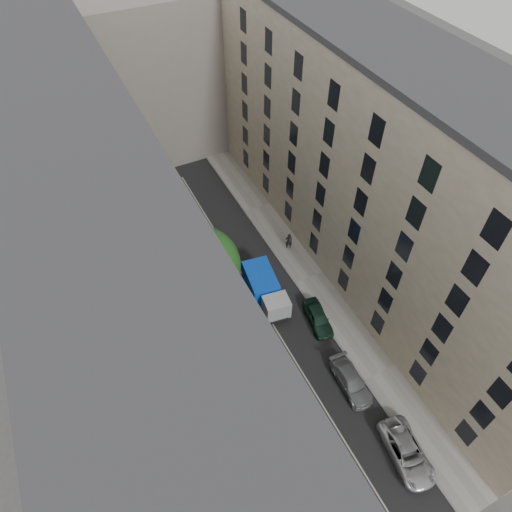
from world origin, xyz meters
TOP-DOWN VIEW (x-y plane):
  - ground at (0.00, 0.00)m, footprint 120.00×120.00m
  - road_surface at (0.00, 0.00)m, footprint 8.00×44.00m
  - sidewalk_left at (-5.50, 0.00)m, footprint 3.00×44.00m
  - sidewalk_right at (5.50, 0.00)m, footprint 3.00×44.00m
  - building_left at (-11.00, 0.00)m, footprint 8.00×44.00m
  - building_right at (11.00, 0.00)m, footprint 8.00×44.00m
  - building_endcap at (0.00, 28.00)m, footprint 18.00×12.00m
  - tarp_truck at (0.60, -0.39)m, footprint 3.04×6.09m
  - car_left_1 at (-3.60, -11.40)m, footprint 1.55×4.02m
  - car_left_2 at (-3.60, -5.80)m, footprint 2.56×5.25m
  - car_left_3 at (-2.80, -0.56)m, footprint 2.05×4.95m
  - car_left_4 at (-2.80, 3.40)m, footprint 2.12×4.32m
  - car_left_5 at (-2.81, 9.00)m, footprint 1.43×3.90m
  - car_right_0 at (3.20, -17.00)m, footprint 3.05×5.36m
  - car_right_1 at (2.80, -10.80)m, footprint 2.08×4.60m
  - car_right_2 at (3.60, -4.60)m, footprint 2.26×4.27m
  - tree_near at (-4.50, -11.25)m, footprint 4.48×4.07m
  - tree_mid at (-4.50, 0.74)m, footprint 6.58×6.50m
  - tree_far at (-4.56, 14.45)m, footprint 4.86×4.51m
  - lamp_post at (-5.53, -4.43)m, footprint 0.36×0.36m
  - pedestrian at (5.60, 4.23)m, footprint 0.79×0.64m

SIDE VIEW (x-z plane):
  - ground at x=0.00m, z-range 0.00..0.00m
  - road_surface at x=0.00m, z-range 0.00..0.02m
  - sidewalk_left at x=-5.50m, z-range 0.00..0.15m
  - sidewalk_right at x=5.50m, z-range 0.00..0.15m
  - car_left_5 at x=-2.81m, z-range 0.00..1.28m
  - car_left_1 at x=-3.60m, z-range 0.00..1.31m
  - car_right_1 at x=2.80m, z-range 0.00..1.31m
  - car_right_2 at x=3.60m, z-range 0.00..1.38m
  - car_right_0 at x=3.20m, z-range 0.00..1.41m
  - car_left_4 at x=-2.80m, z-range 0.00..1.42m
  - car_left_3 at x=-2.80m, z-range 0.00..1.43m
  - car_left_2 at x=-3.60m, z-range 0.00..1.44m
  - pedestrian at x=5.60m, z-range 0.15..2.03m
  - tarp_truck at x=0.60m, z-range 0.14..2.82m
  - lamp_post at x=-5.53m, z-range 0.89..7.15m
  - tree_far at x=-4.56m, z-range 1.18..8.07m
  - tree_near at x=-4.50m, z-range 1.36..8.40m
  - tree_mid at x=-4.50m, z-range 1.28..10.34m
  - building_endcap at x=0.00m, z-range 0.00..18.00m
  - building_left at x=-11.00m, z-range 0.00..20.00m
  - building_right at x=11.00m, z-range 0.00..20.00m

